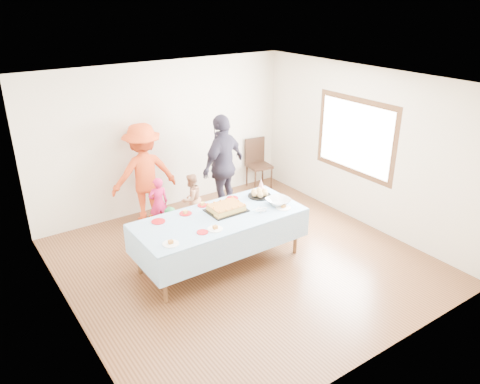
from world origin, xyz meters
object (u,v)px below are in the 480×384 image
(birthday_cake, at_px, (226,208))
(dining_chair, at_px, (257,160))
(party_table, at_px, (220,220))
(adult_left, at_px, (144,174))

(birthday_cake, xyz_separation_m, dining_chair, (2.08, 2.03, -0.26))
(party_table, distance_m, adult_left, 1.99)
(birthday_cake, relative_size, dining_chair, 0.56)
(birthday_cake, bearing_deg, dining_chair, 44.21)
(dining_chair, xyz_separation_m, adult_left, (-2.56, -0.16, 0.32))
(birthday_cake, xyz_separation_m, adult_left, (-0.48, 1.86, 0.06))
(dining_chair, relative_size, adult_left, 0.57)
(dining_chair, bearing_deg, party_table, -129.03)
(adult_left, bearing_deg, dining_chair, -169.86)
(birthday_cake, height_order, dining_chair, dining_chair)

